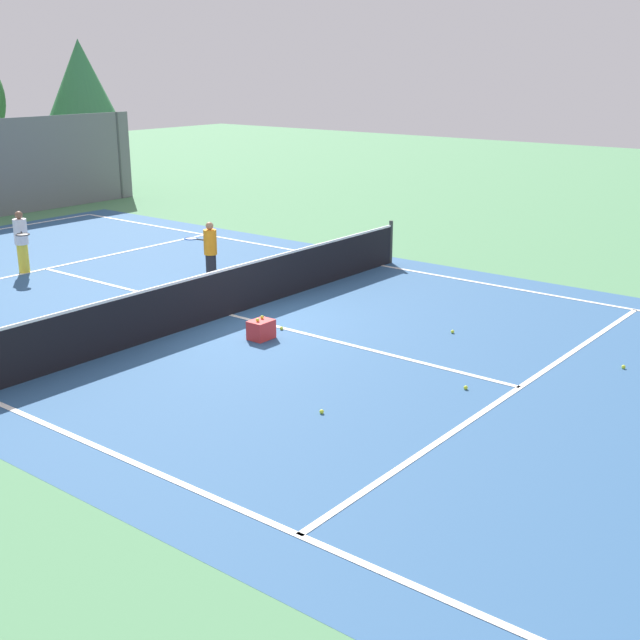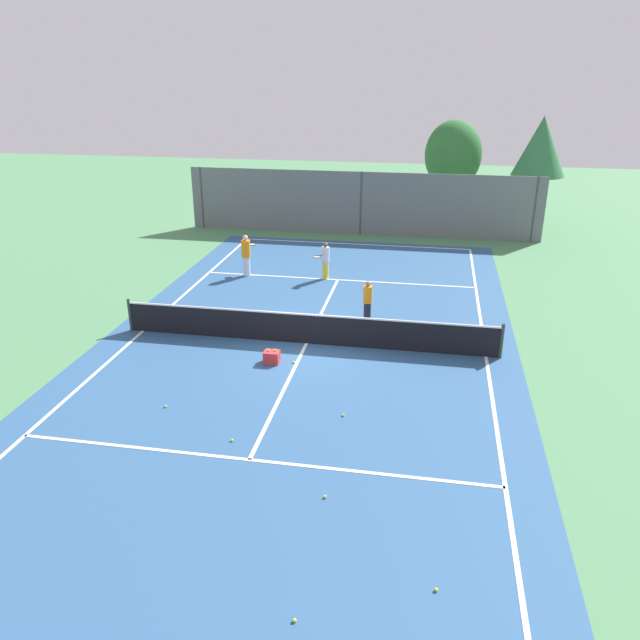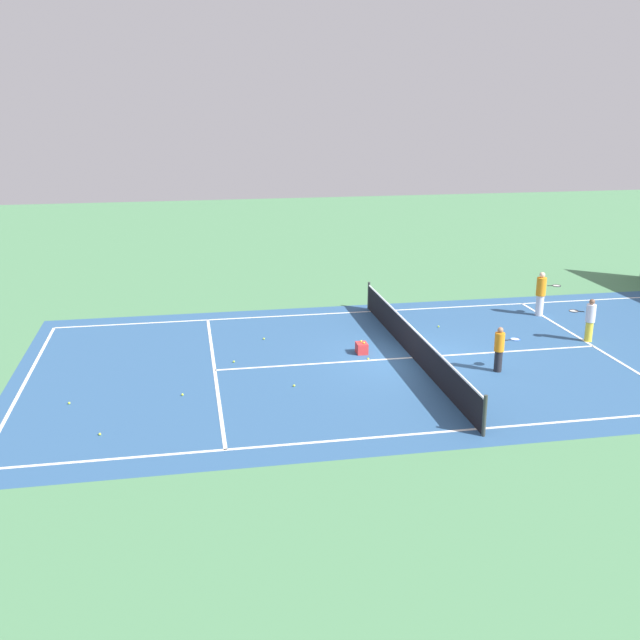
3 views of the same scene
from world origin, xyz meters
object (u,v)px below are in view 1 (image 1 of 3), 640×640
at_px(player_1, 210,251).
at_px(tennis_ball_6, 453,332).
at_px(tennis_ball_1, 466,388).
at_px(tennis_ball_2, 624,367).
at_px(tennis_ball_3, 322,412).
at_px(tennis_ball_0, 46,331).
at_px(tennis_ball_4, 281,328).
at_px(ball_crate, 261,330).
at_px(player_0, 22,241).

xyz_separation_m(player_1, tennis_ball_6, (0.11, -6.41, -0.71)).
height_order(tennis_ball_1, tennis_ball_6, same).
bearing_deg(tennis_ball_6, tennis_ball_2, -88.21).
xyz_separation_m(tennis_ball_2, tennis_ball_3, (-4.63, 2.84, 0.00)).
xyz_separation_m(tennis_ball_0, tennis_ball_4, (2.94, -3.40, 0.00)).
height_order(player_1, ball_crate, player_1).
xyz_separation_m(player_0, tennis_ball_0, (-2.49, -4.56, -0.75)).
relative_size(ball_crate, tennis_ball_6, 6.84).
bearing_deg(tennis_ball_4, tennis_ball_0, 130.84).
distance_m(tennis_ball_0, tennis_ball_2, 10.54).
height_order(tennis_ball_4, tennis_ball_6, same).
bearing_deg(tennis_ball_4, player_0, 93.24).
bearing_deg(tennis_ball_4, player_1, 64.74).
distance_m(tennis_ball_1, tennis_ball_2, 2.97).
distance_m(player_0, tennis_ball_0, 5.24).
distance_m(tennis_ball_2, tennis_ball_6, 3.23).
height_order(player_1, tennis_ball_1, player_1).
bearing_deg(ball_crate, tennis_ball_6, -46.46).
xyz_separation_m(tennis_ball_2, tennis_ball_6, (-0.10, 3.22, 0.00)).
bearing_deg(tennis_ball_3, player_1, 56.96).
bearing_deg(player_0, tennis_ball_6, -77.76).
height_order(tennis_ball_0, tennis_ball_2, same).
height_order(player_1, tennis_ball_6, player_1).
height_order(player_1, tennis_ball_0, player_1).
relative_size(tennis_ball_3, tennis_ball_4, 1.00).
bearing_deg(tennis_ball_2, tennis_ball_3, 148.51).
relative_size(player_0, tennis_ball_4, 23.05).
distance_m(player_1, tennis_ball_1, 8.34).
relative_size(tennis_ball_0, tennis_ball_1, 1.00).
relative_size(tennis_ball_1, tennis_ball_6, 1.00).
distance_m(ball_crate, tennis_ball_0, 4.15).
bearing_deg(tennis_ball_6, tennis_ball_1, -146.29).
height_order(player_0, tennis_ball_4, player_0).
relative_size(player_0, tennis_ball_3, 23.05).
xyz_separation_m(ball_crate, tennis_ball_1, (0.13, -4.23, -0.15)).
height_order(ball_crate, tennis_ball_6, ball_crate).
distance_m(player_1, tennis_ball_6, 6.45).
xyz_separation_m(player_1, tennis_ball_0, (-4.68, -0.30, -0.71)).
height_order(tennis_ball_0, tennis_ball_1, same).
height_order(player_1, tennis_ball_2, player_1).
height_order(tennis_ball_1, tennis_ball_4, same).
xyz_separation_m(ball_crate, tennis_ball_3, (-2.02, -3.03, -0.15)).
height_order(ball_crate, tennis_ball_4, ball_crate).
bearing_deg(ball_crate, tennis_ball_3, -123.75).
relative_size(tennis_ball_2, tennis_ball_4, 1.00).
bearing_deg(tennis_ball_0, player_1, 3.69).
distance_m(tennis_ball_1, tennis_ball_6, 2.86).
height_order(tennis_ball_3, tennis_ball_4, same).
bearing_deg(tennis_ball_4, tennis_ball_3, -130.84).
bearing_deg(tennis_ball_0, tennis_ball_4, -49.16).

